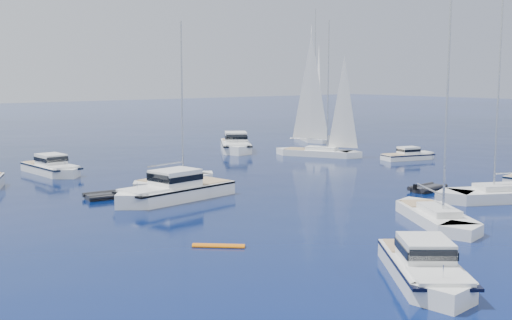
{
  "coord_description": "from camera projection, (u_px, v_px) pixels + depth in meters",
  "views": [
    {
      "loc": [
        -35.44,
        -18.41,
        9.26
      ],
      "look_at": [
        -1.5,
        23.71,
        2.2
      ],
      "focal_mm": 45.92,
      "sensor_mm": 36.0,
      "label": 1
    }
  ],
  "objects": [
    {
      "name": "sailboat_sails_far",
      "position": [
        312.0,
        140.0,
        94.14
      ],
      "size": [
        9.5,
        12.87,
        19.05
      ],
      "primitive_type": null,
      "rotation": [
        0.0,
        0.0,
        2.61
      ],
      "color": "white",
      "rests_on": "ground"
    },
    {
      "name": "tender_grey_far",
      "position": [
        110.0,
        198.0,
        49.55
      ],
      "size": [
        4.17,
        2.56,
        0.95
      ],
      "primitive_type": null,
      "rotation": [
        0.0,
        0.0,
        1.46
      ],
      "color": "black",
      "rests_on": "ground"
    },
    {
      "name": "motor_cruiser_distant",
      "position": [
        236.0,
        151.0,
        80.18
      ],
      "size": [
        9.12,
        11.27,
        2.95
      ],
      "primitive_type": null,
      "rotation": [
        0.0,
        0.0,
        2.55
      ],
      "color": "white",
      "rests_on": "ground"
    },
    {
      "name": "motor_cruiser_horizon",
      "position": [
        52.0,
        174.0,
        61.53
      ],
      "size": [
        3.22,
        9.26,
        2.4
      ],
      "primitive_type": null,
      "rotation": [
        0.0,
        0.0,
        3.19
      ],
      "color": "white",
      "rests_on": "ground"
    },
    {
      "name": "sailboat_fore",
      "position": [
        436.0,
        222.0,
        41.32
      ],
      "size": [
        8.1,
        10.52,
        15.73
      ],
      "primitive_type": null,
      "rotation": [
        0.0,
        0.0,
        2.57
      ],
      "color": "silver",
      "rests_on": "ground"
    },
    {
      "name": "sailboat_mid_r",
      "position": [
        508.0,
        200.0,
        48.73
      ],
      "size": [
        12.54,
        8.54,
        18.27
      ],
      "primitive_type": null,
      "rotation": [
        0.0,
        0.0,
        1.1
      ],
      "color": "silver",
      "rests_on": "ground"
    },
    {
      "name": "motor_cruiser_left",
      "position": [
        425.0,
        281.0,
        29.62
      ],
      "size": [
        8.1,
        9.01,
        2.44
      ],
      "primitive_type": null,
      "rotation": [
        0.0,
        0.0,
        2.46
      ],
      "color": "silver",
      "rests_on": "ground"
    },
    {
      "name": "motor_cruiser_centre",
      "position": [
        173.0,
        200.0,
        48.81
      ],
      "size": [
        11.34,
        4.97,
        2.88
      ],
      "primitive_type": null,
      "rotation": [
        0.0,
        0.0,
        1.72
      ],
      "color": "white",
      "rests_on": "ground"
    },
    {
      "name": "motor_cruiser_far_r",
      "position": [
        409.0,
        160.0,
        71.96
      ],
      "size": [
        7.19,
        3.98,
        1.8
      ],
      "primitive_type": null,
      "rotation": [
        0.0,
        0.0,
        4.42
      ],
      "color": "white",
      "rests_on": "ground"
    },
    {
      "name": "sailboat_sails_r",
      "position": [
        318.0,
        156.0,
        75.11
      ],
      "size": [
        7.44,
        10.9,
        15.9
      ],
      "primitive_type": null,
      "rotation": [
        0.0,
        0.0,
        3.62
      ],
      "color": "white",
      "rests_on": "ground"
    },
    {
      "name": "sailboat_centre",
      "position": [
        175.0,
        184.0,
        55.72
      ],
      "size": [
        10.01,
        4.54,
        14.25
      ],
      "primitive_type": null,
      "rotation": [
        0.0,
        0.0,
        4.93
      ],
      "color": "white",
      "rests_on": "ground"
    },
    {
      "name": "tender_grey_near",
      "position": [
        427.0,
        191.0,
        52.57
      ],
      "size": [
        3.65,
        2.17,
        0.95
      ],
      "primitive_type": null,
      "rotation": [
        0.0,
        0.0,
        4.78
      ],
      "color": "black",
      "rests_on": "ground"
    },
    {
      "name": "tender_yellow",
      "position": [
        163.0,
        201.0,
        48.37
      ],
      "size": [
        3.14,
        3.79,
        0.95
      ],
      "primitive_type": null,
      "rotation": [
        0.0,
        0.0,
        0.47
      ],
      "color": "orange",
      "rests_on": "ground"
    },
    {
      "name": "kayak_orange",
      "position": [
        219.0,
        247.0,
        35.44
      ],
      "size": [
        2.46,
        2.38,
        0.3
      ],
      "primitive_type": null,
      "rotation": [
        0.0,
        0.0,
        0.81
      ],
      "color": "orange",
      "rests_on": "ground"
    }
  ]
}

